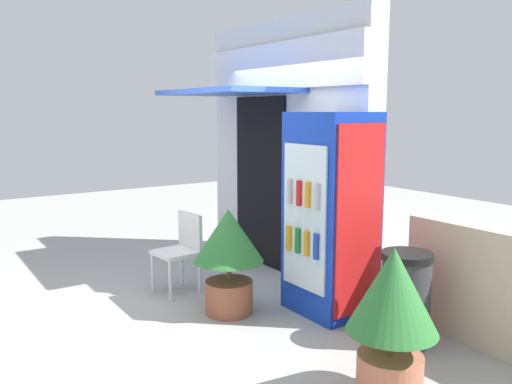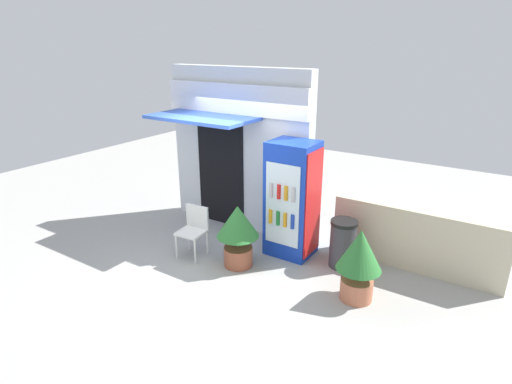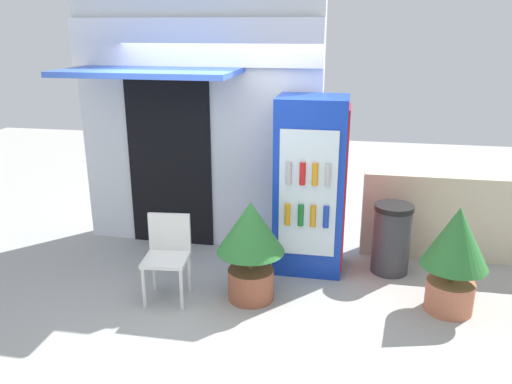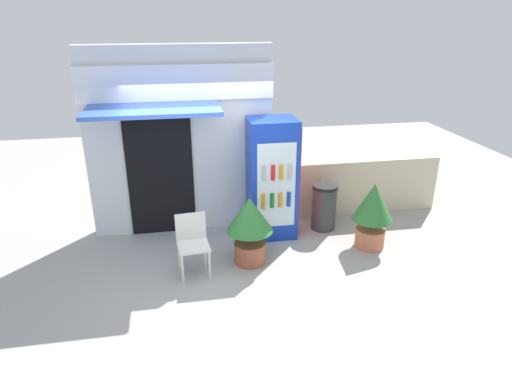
% 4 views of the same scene
% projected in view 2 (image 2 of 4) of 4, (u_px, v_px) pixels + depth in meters
% --- Properties ---
extents(ground, '(16.00, 16.00, 0.00)m').
position_uv_depth(ground, '(214.00, 257.00, 7.14)').
color(ground, '#A3A39E').
extents(storefront_building, '(2.99, 1.27, 3.06)m').
position_uv_depth(storefront_building, '(237.00, 147.00, 7.87)').
color(storefront_building, silver).
rests_on(storefront_building, ground).
extents(drink_cooler, '(0.78, 0.70, 1.98)m').
position_uv_depth(drink_cooler, '(292.00, 200.00, 6.96)').
color(drink_cooler, '#1438B2').
rests_on(drink_cooler, ground).
extents(plastic_chair, '(0.47, 0.46, 0.87)m').
position_uv_depth(plastic_chair, '(194.00, 227.00, 7.06)').
color(plastic_chair, silver).
rests_on(plastic_chair, ground).
extents(potted_plant_near_shop, '(0.69, 0.69, 1.05)m').
position_uv_depth(potted_plant_near_shop, '(238.00, 229.00, 6.66)').
color(potted_plant_near_shop, '#995138').
rests_on(potted_plant_near_shop, ground).
extents(potted_plant_curbside, '(0.63, 0.63, 1.08)m').
position_uv_depth(potted_plant_curbside, '(359.00, 259.00, 5.76)').
color(potted_plant_curbside, '#BC6B4C').
rests_on(potted_plant_curbside, ground).
extents(trash_bin, '(0.44, 0.44, 0.81)m').
position_uv_depth(trash_bin, '(343.00, 244.00, 6.72)').
color(trash_bin, '#38383D').
rests_on(trash_bin, ground).
extents(stone_boundary_wall, '(2.66, 0.22, 1.03)m').
position_uv_depth(stone_boundary_wall, '(415.00, 240.00, 6.58)').
color(stone_boundary_wall, beige).
rests_on(stone_boundary_wall, ground).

